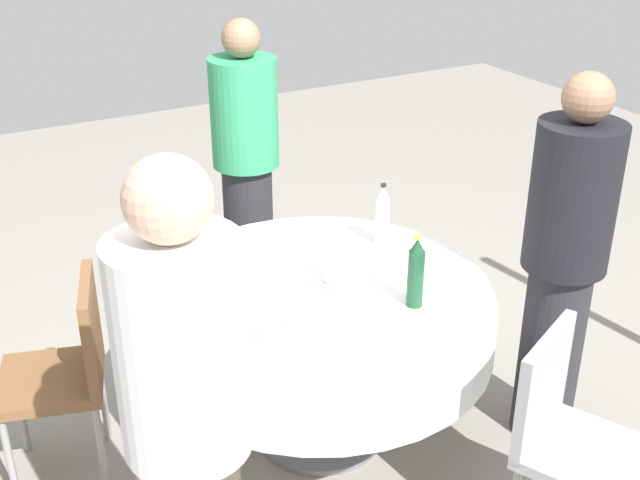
# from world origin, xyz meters

# --- Properties ---
(ground_plane) EXTENTS (10.00, 10.00, 0.00)m
(ground_plane) POSITION_xyz_m (0.00, 0.00, 0.00)
(ground_plane) COLOR gray
(dining_table) EXTENTS (1.43, 1.43, 0.74)m
(dining_table) POSITION_xyz_m (0.00, 0.00, 0.59)
(dining_table) COLOR white
(dining_table) RESTS_ON ground_plane
(bottle_dark_green_near) EXTENTS (0.07, 0.07, 0.30)m
(bottle_dark_green_near) POSITION_xyz_m (0.29, 0.25, 0.88)
(bottle_dark_green_near) COLOR #194728
(bottle_dark_green_near) RESTS_ON dining_table
(bottle_clear_east) EXTENTS (0.06, 0.06, 0.29)m
(bottle_clear_east) POSITION_xyz_m (-0.22, 0.44, 0.88)
(bottle_clear_east) COLOR silver
(bottle_clear_east) RESTS_ON dining_table
(bottle_brown_front) EXTENTS (0.07, 0.07, 0.31)m
(bottle_brown_front) POSITION_xyz_m (-0.12, -0.58, 0.88)
(bottle_brown_front) COLOR #593314
(bottle_brown_front) RESTS_ON dining_table
(wine_glass_left) EXTENTS (0.06, 0.06, 0.15)m
(wine_glass_left) POSITION_xyz_m (0.08, 0.03, 0.85)
(wine_glass_left) COLOR white
(wine_glass_left) RESTS_ON dining_table
(wine_glass_inner) EXTENTS (0.07, 0.07, 0.14)m
(wine_glass_inner) POSITION_xyz_m (-0.04, 0.06, 0.84)
(wine_glass_inner) COLOR white
(wine_glass_inner) RESTS_ON dining_table
(wine_glass_north) EXTENTS (0.06, 0.06, 0.14)m
(wine_glass_north) POSITION_xyz_m (0.28, -0.38, 0.84)
(wine_glass_north) COLOR white
(wine_glass_north) RESTS_ON dining_table
(plate_south) EXTENTS (0.23, 0.23, 0.02)m
(plate_south) POSITION_xyz_m (0.21, -0.13, 0.75)
(plate_south) COLOR white
(plate_south) RESTS_ON dining_table
(plate_outer) EXTENTS (0.24, 0.24, 0.04)m
(plate_outer) POSITION_xyz_m (-0.17, -0.39, 0.75)
(plate_outer) COLOR white
(plate_outer) RESTS_ON dining_table
(plate_right) EXTENTS (0.24, 0.24, 0.02)m
(plate_right) POSITION_xyz_m (-0.18, 0.22, 0.75)
(plate_right) COLOR white
(plate_right) RESTS_ON dining_table
(spoon_east) EXTENTS (0.15, 0.13, 0.00)m
(spoon_east) POSITION_xyz_m (0.45, 0.32, 0.74)
(spoon_east) COLOR silver
(spoon_east) RESTS_ON dining_table
(knife_front) EXTENTS (0.03, 0.18, 0.00)m
(knife_front) POSITION_xyz_m (0.41, 0.09, 0.74)
(knife_front) COLOR silver
(knife_front) RESTS_ON dining_table
(person_near) EXTENTS (0.34, 0.34, 1.73)m
(person_near) POSITION_xyz_m (0.84, -0.86, 0.91)
(person_near) COLOR #4C3F33
(person_near) RESTS_ON ground_plane
(person_east) EXTENTS (0.34, 0.34, 1.61)m
(person_east) POSITION_xyz_m (0.44, 0.88, 0.84)
(person_east) COLOR #26262B
(person_east) RESTS_ON ground_plane
(person_front) EXTENTS (0.34, 0.34, 1.61)m
(person_front) POSITION_xyz_m (-1.11, 0.18, 0.84)
(person_front) COLOR #26262B
(person_front) RESTS_ON ground_plane
(chair_north) EXTENTS (0.53, 0.53, 0.87)m
(chair_north) POSITION_xyz_m (0.95, 0.45, 0.52)
(chair_north) COLOR #99999E
(chair_north) RESTS_ON ground_plane
(chair_rear) EXTENTS (0.50, 0.50, 0.87)m
(chair_rear) POSITION_xyz_m (-0.29, -0.97, 0.52)
(chair_rear) COLOR brown
(chair_rear) RESTS_ON ground_plane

